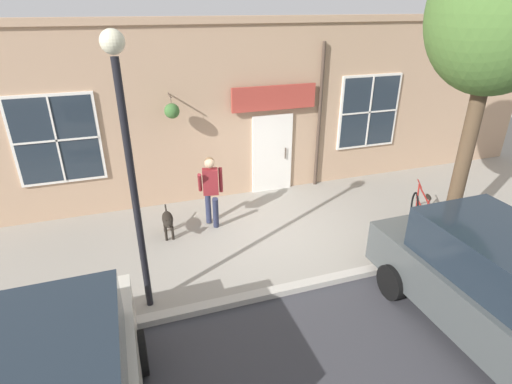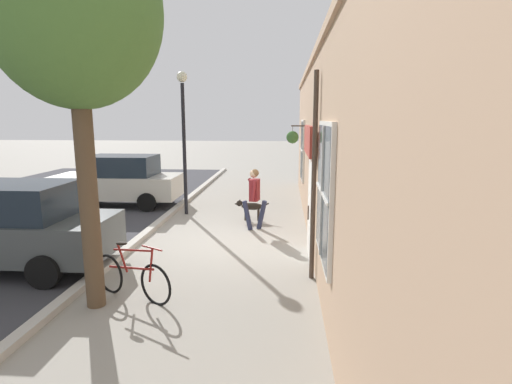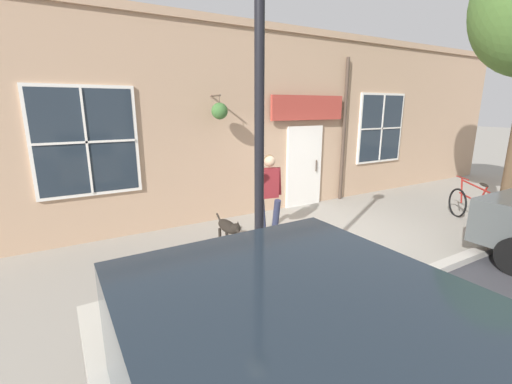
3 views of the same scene
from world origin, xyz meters
name	(u,v)px [view 3 (image 3 of 3)]	position (x,y,z in m)	size (l,w,h in m)	color
ground_plane	(340,235)	(0.00, 0.00, 0.00)	(90.00, 90.00, 0.00)	gray
storefront_facade	(278,122)	(-2.34, 0.00, 2.22)	(0.95, 18.00, 4.42)	tan
pedestrian_walking	(269,188)	(-0.77, -1.26, 1.00)	(0.70, 0.61, 1.67)	#282D47
dog_on_leash	(228,228)	(-0.56, -2.28, 0.41)	(1.05, 0.26, 0.62)	black
leaning_bicycle	(474,207)	(0.96, 3.13, 0.38)	(1.59, 0.79, 1.00)	black
street_lamp	(259,75)	(1.54, -2.89, 2.91)	(0.32, 0.32, 4.39)	black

